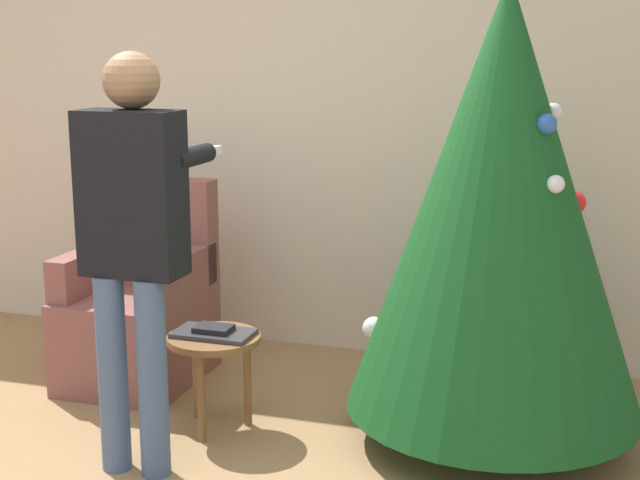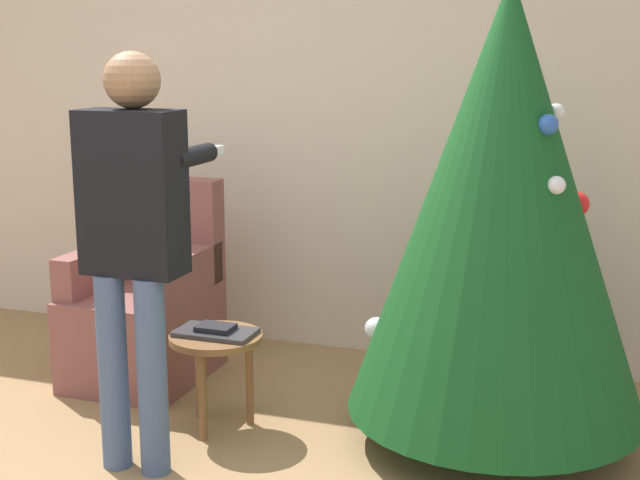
{
  "view_description": "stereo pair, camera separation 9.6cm",
  "coord_description": "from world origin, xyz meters",
  "views": [
    {
      "loc": [
        1.64,
        -2.48,
        1.71
      ],
      "look_at": [
        0.57,
        0.86,
        0.94
      ],
      "focal_mm": 50.0,
      "sensor_mm": 36.0,
      "label": 1
    },
    {
      "loc": [
        1.73,
        -2.45,
        1.71
      ],
      "look_at": [
        0.57,
        0.86,
        0.94
      ],
      "focal_mm": 50.0,
      "sensor_mm": 36.0,
      "label": 2
    }
  ],
  "objects": [
    {
      "name": "side_stool",
      "position": [
        0.04,
        0.98,
        0.38
      ],
      "size": [
        0.42,
        0.42,
        0.44
      ],
      "color": "brown",
      "rests_on": "ground_plane"
    },
    {
      "name": "laptop",
      "position": [
        0.04,
        0.98,
        0.45
      ],
      "size": [
        0.35,
        0.2,
        0.02
      ],
      "color": "#38383D",
      "rests_on": "side_stool"
    },
    {
      "name": "wall_back",
      "position": [
        0.0,
        2.23,
        1.35
      ],
      "size": [
        8.0,
        0.06,
        2.7
      ],
      "color": "beige",
      "rests_on": "ground_plane"
    },
    {
      "name": "person_standing",
      "position": [
        -0.1,
        0.55,
        1.01
      ],
      "size": [
        0.42,
        0.57,
        1.69
      ],
      "color": "#475B84",
      "rests_on": "ground_plane"
    },
    {
      "name": "christmas_tree",
      "position": [
        1.24,
        1.23,
        1.07
      ],
      "size": [
        1.27,
        1.27,
        1.99
      ],
      "color": "brown",
      "rests_on": "ground_plane"
    },
    {
      "name": "book",
      "position": [
        0.04,
        0.98,
        0.47
      ],
      "size": [
        0.16,
        0.12,
        0.02
      ],
      "color": "black",
      "rests_on": "laptop"
    },
    {
      "name": "armchair",
      "position": [
        -0.59,
        1.45,
        0.36
      ],
      "size": [
        0.61,
        0.74,
        1.02
      ],
      "color": "brown",
      "rests_on": "ground_plane"
    }
  ]
}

